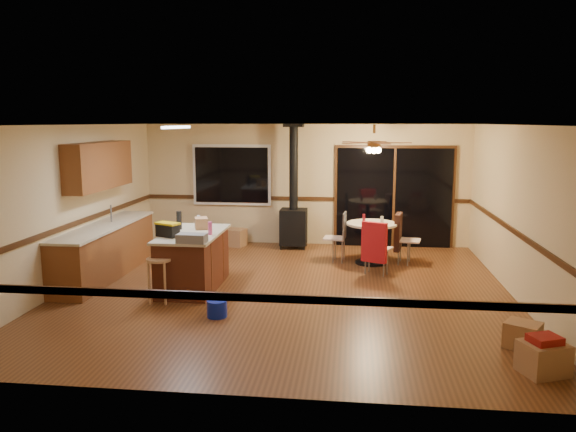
% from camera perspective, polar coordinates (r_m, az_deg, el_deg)
% --- Properties ---
extents(floor, '(7.00, 7.00, 0.00)m').
position_cam_1_polar(floor, '(8.99, -0.22, -7.56)').
color(floor, brown).
rests_on(floor, ground).
extents(ceiling, '(7.00, 7.00, 0.00)m').
position_cam_1_polar(ceiling, '(8.59, -0.23, 9.24)').
color(ceiling, silver).
rests_on(ceiling, ground).
extents(wall_back, '(7.00, 0.00, 7.00)m').
position_cam_1_polar(wall_back, '(12.15, 1.74, 3.19)').
color(wall_back, tan).
rests_on(wall_back, ground).
extents(wall_front, '(7.00, 0.00, 7.00)m').
position_cam_1_polar(wall_front, '(5.31, -4.74, -5.19)').
color(wall_front, tan).
rests_on(wall_front, ground).
extents(wall_left, '(0.00, 7.00, 7.00)m').
position_cam_1_polar(wall_left, '(9.75, -21.11, 0.97)').
color(wall_left, tan).
rests_on(wall_left, ground).
extents(wall_right, '(0.00, 7.00, 7.00)m').
position_cam_1_polar(wall_right, '(8.99, 22.52, 0.20)').
color(wall_right, tan).
rests_on(wall_right, ground).
extents(chair_rail, '(7.00, 7.00, 0.08)m').
position_cam_1_polar(chair_rail, '(8.75, -0.23, -1.29)').
color(chair_rail, '#3B200E').
rests_on(chair_rail, ground).
extents(window, '(1.72, 0.10, 1.32)m').
position_cam_1_polar(window, '(12.32, -5.73, 4.17)').
color(window, black).
rests_on(window, ground).
extents(sliding_door, '(2.52, 0.10, 2.10)m').
position_cam_1_polar(sliding_door, '(12.12, 10.70, 1.82)').
color(sliding_door, black).
rests_on(sliding_door, ground).
extents(lower_cabinets, '(0.60, 3.00, 0.86)m').
position_cam_1_polar(lower_cabinets, '(10.21, -18.03, -3.46)').
color(lower_cabinets, brown).
rests_on(lower_cabinets, ground).
extents(countertop, '(0.64, 3.04, 0.04)m').
position_cam_1_polar(countertop, '(10.13, -18.16, -0.97)').
color(countertop, beige).
rests_on(countertop, lower_cabinets).
extents(upper_cabinets, '(0.35, 2.00, 0.80)m').
position_cam_1_polar(upper_cabinets, '(10.23, -18.63, 4.87)').
color(upper_cabinets, brown).
rests_on(upper_cabinets, ground).
extents(kitchen_island, '(0.88, 1.68, 0.90)m').
position_cam_1_polar(kitchen_island, '(9.16, -9.61, -4.43)').
color(kitchen_island, '#4B2012').
rests_on(kitchen_island, ground).
extents(wood_stove, '(0.55, 0.50, 2.52)m').
position_cam_1_polar(wood_stove, '(11.80, 0.57, 0.21)').
color(wood_stove, black).
rests_on(wood_stove, ground).
extents(ceiling_fan, '(0.24, 0.24, 0.55)m').
position_cam_1_polar(ceiling_fan, '(10.45, 8.72, 7.07)').
color(ceiling_fan, brown).
rests_on(ceiling_fan, ceiling).
extents(fluorescent_strip, '(0.10, 1.20, 0.04)m').
position_cam_1_polar(fluorescent_strip, '(9.27, -11.25, 8.84)').
color(fluorescent_strip, white).
rests_on(fluorescent_strip, ceiling).
extents(toolbox_grey, '(0.44, 0.25, 0.13)m').
position_cam_1_polar(toolbox_grey, '(8.32, -9.73, -2.24)').
color(toolbox_grey, slate).
rests_on(toolbox_grey, kitchen_island).
extents(toolbox_black, '(0.39, 0.31, 0.19)m').
position_cam_1_polar(toolbox_black, '(8.83, -12.12, -1.45)').
color(toolbox_black, black).
rests_on(toolbox_black, kitchen_island).
extents(toolbox_yellow_lid, '(0.42, 0.33, 0.03)m').
position_cam_1_polar(toolbox_yellow_lid, '(8.81, -12.15, -0.75)').
color(toolbox_yellow_lid, gold).
rests_on(toolbox_yellow_lid, toolbox_black).
extents(box_on_island, '(0.28, 0.33, 0.18)m').
position_cam_1_polar(box_on_island, '(9.37, -8.80, -0.73)').
color(box_on_island, '#9C6D45').
rests_on(box_on_island, kitchen_island).
extents(bottle_dark, '(0.11, 0.11, 0.30)m').
position_cam_1_polar(bottle_dark, '(9.37, -11.00, -0.42)').
color(bottle_dark, black).
rests_on(bottle_dark, kitchen_island).
extents(bottle_pink, '(0.08, 0.08, 0.20)m').
position_cam_1_polar(bottle_pink, '(8.85, -7.92, -1.25)').
color(bottle_pink, '#D84C8C').
rests_on(bottle_pink, kitchen_island).
extents(bottle_white, '(0.07, 0.07, 0.16)m').
position_cam_1_polar(bottle_white, '(9.76, -9.07, -0.39)').
color(bottle_white, white).
rests_on(bottle_white, kitchen_island).
extents(bar_stool, '(0.38, 0.38, 0.67)m').
position_cam_1_polar(bar_stool, '(8.55, -12.90, -6.38)').
color(bar_stool, tan).
rests_on(bar_stool, floor).
extents(blue_bucket, '(0.35, 0.35, 0.23)m').
position_cam_1_polar(blue_bucket, '(7.86, -7.22, -9.31)').
color(blue_bucket, '#0C1FAC').
rests_on(blue_bucket, floor).
extents(dining_table, '(0.95, 0.95, 0.78)m').
position_cam_1_polar(dining_table, '(10.65, 8.49, -2.00)').
color(dining_table, black).
rests_on(dining_table, ground).
extents(glass_red, '(0.07, 0.07, 0.15)m').
position_cam_1_polar(glass_red, '(10.68, 7.71, -0.19)').
color(glass_red, '#590C14').
rests_on(glass_red, dining_table).
extents(glass_cream, '(0.06, 0.06, 0.14)m').
position_cam_1_polar(glass_cream, '(10.55, 9.52, -0.39)').
color(glass_cream, beige).
rests_on(glass_cream, dining_table).
extents(chair_left, '(0.44, 0.44, 0.51)m').
position_cam_1_polar(chair_left, '(10.72, 5.31, -1.55)').
color(chair_left, '#C5A792').
rests_on(chair_left, ground).
extents(chair_near, '(0.57, 0.59, 0.70)m').
position_cam_1_polar(chair_near, '(9.79, 8.81, -2.64)').
color(chair_near, '#C5A792').
rests_on(chair_near, ground).
extents(chair_right, '(0.53, 0.50, 0.70)m').
position_cam_1_polar(chair_right, '(10.75, 11.26, -1.62)').
color(chair_right, '#C5A792').
rests_on(chair_right, ground).
extents(box_under_window, '(0.54, 0.48, 0.37)m').
position_cam_1_polar(box_under_window, '(12.15, -5.48, -2.17)').
color(box_under_window, '#9C6D45').
rests_on(box_under_window, floor).
extents(box_corner_a, '(0.56, 0.52, 0.34)m').
position_cam_1_polar(box_corner_a, '(6.71, 24.51, -13.01)').
color(box_corner_a, '#9C6D45').
rests_on(box_corner_a, floor).
extents(box_corner_b, '(0.50, 0.48, 0.31)m').
position_cam_1_polar(box_corner_b, '(7.33, 22.74, -11.10)').
color(box_corner_b, '#9C6D45').
rests_on(box_corner_b, floor).
extents(box_small_red, '(0.38, 0.35, 0.08)m').
position_cam_1_polar(box_small_red, '(6.63, 24.64, -11.32)').
color(box_small_red, maroon).
rests_on(box_small_red, box_corner_a).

